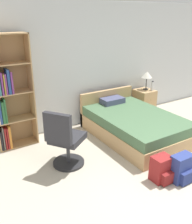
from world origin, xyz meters
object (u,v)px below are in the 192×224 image
nightstand (144,102)px  backpack_blue (182,169)px  bed (133,124)px  table_lamp (147,75)px  bookshelf (7,95)px  water_bottle (152,86)px  backpack_red (162,169)px  office_chair (65,141)px

nightstand → backpack_blue: bearing=-120.4°
bed → table_lamp: (1.10, 0.85, 0.71)m
bookshelf → nightstand: size_ratio=3.37×
bed → nightstand: (1.05, 0.82, 0.05)m
water_bottle → backpack_red: bearing=-130.1°
bed → table_lamp: table_lamp is taller
water_bottle → bookshelf: bearing=177.3°
office_chair → table_lamp: table_lamp is taller
bookshelf → bed: bookshelf is taller
office_chair → water_bottle: office_chair is taller
backpack_red → nightstand: bearing=53.4°
office_chair → backpack_red: office_chair is taller
bookshelf → backpack_red: bearing=-54.7°
bookshelf → backpack_blue: bearing=-52.6°
nightstand → table_lamp: (0.05, 0.03, 0.66)m
nightstand → backpack_red: size_ratio=1.55×
office_chair → nightstand: (2.69, 1.12, -0.17)m
water_bottle → nightstand: bearing=137.8°
backpack_blue → backpack_red: size_ratio=1.07×
bookshelf → nightstand: (3.23, -0.05, -0.70)m
table_lamp → backpack_red: size_ratio=1.12×
bookshelf → table_lamp: bearing=-0.3°
office_chair → backpack_blue: office_chair is taller
water_bottle → office_chair: bearing=-160.3°
table_lamp → backpack_red: 2.91m
table_lamp → backpack_blue: size_ratio=1.05×
bookshelf → backpack_red: 2.88m
bed → office_chair: office_chair is taller
table_lamp → backpack_blue: (-1.44, -2.39, -0.76)m
bookshelf → backpack_blue: 3.14m
bookshelf → office_chair: bookshelf is taller
bed → backpack_blue: size_ratio=4.91×
office_chair → water_bottle: 3.00m
bed → nightstand: size_ratio=3.40×
water_bottle → backpack_red: size_ratio=0.59×
backpack_blue → bookshelf: bearing=127.4°
nightstand → water_bottle: water_bottle is taller
bookshelf → backpack_red: size_ratio=5.22×
nightstand → table_lamp: 0.66m
water_bottle → backpack_red: 2.79m
table_lamp → backpack_red: bearing=-127.1°
bookshelf → bed: bearing=-21.6°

